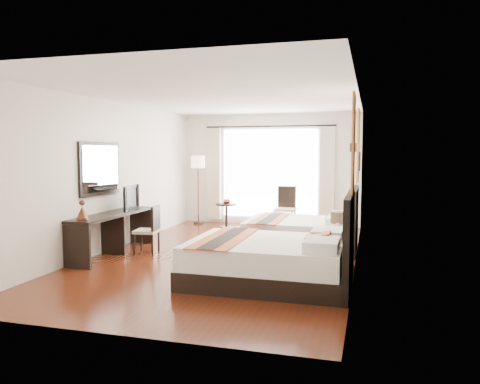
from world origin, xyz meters
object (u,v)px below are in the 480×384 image
(table_lamp, at_px, (338,219))
(side_table, at_px, (226,216))
(bed_near, at_px, (274,259))
(desk_chair, at_px, (148,239))
(console_desk, at_px, (113,234))
(fruit_bowl, at_px, (227,202))
(vase, at_px, (338,234))
(television, at_px, (127,197))
(window_chair, at_px, (285,216))
(floor_lamp, at_px, (198,166))
(bed_far, at_px, (304,232))
(nightstand, at_px, (340,252))

(table_lamp, xyz_separation_m, side_table, (-2.88, 3.19, -0.47))
(bed_near, height_order, desk_chair, bed_near)
(console_desk, bearing_deg, fruit_bowl, 72.10)
(vase, height_order, side_table, vase)
(table_lamp, bearing_deg, television, 175.41)
(television, relative_size, window_chair, 0.79)
(console_desk, height_order, fruit_bowl, console_desk)
(console_desk, bearing_deg, table_lamp, 2.80)
(bed_near, distance_m, table_lamp, 1.49)
(vase, distance_m, fruit_bowl, 4.48)
(window_chair, bearing_deg, console_desk, -34.12)
(window_chair, bearing_deg, fruit_bowl, -81.49)
(desk_chair, bearing_deg, television, -30.78)
(floor_lamp, distance_m, fruit_bowl, 1.28)
(table_lamp, relative_size, television, 0.49)
(bed_far, relative_size, floor_lamp, 1.20)
(television, xyz_separation_m, desk_chair, (0.53, -0.24, -0.72))
(bed_near, relative_size, nightstand, 4.37)
(floor_lamp, relative_size, fruit_bowl, 8.64)
(bed_far, height_order, floor_lamp, floor_lamp)
(table_lamp, height_order, vase, table_lamp)
(vase, relative_size, console_desk, 0.06)
(bed_far, distance_m, window_chair, 2.18)
(bed_far, height_order, nightstand, bed_far)
(table_lamp, bearing_deg, vase, -87.15)
(bed_near, bearing_deg, fruit_bowl, 115.27)
(floor_lamp, bearing_deg, television, -93.54)
(nightstand, height_order, fruit_bowl, fruit_bowl)
(side_table, bearing_deg, television, -110.43)
(desk_chair, bearing_deg, bed_near, 148.02)
(bed_far, xyz_separation_m, side_table, (-2.16, 1.86, -0.01))
(table_lamp, relative_size, window_chair, 0.38)
(table_lamp, distance_m, side_table, 4.32)
(console_desk, xyz_separation_m, side_table, (1.09, 3.38, -0.08))
(bed_far, distance_m, side_table, 2.85)
(bed_far, relative_size, console_desk, 0.95)
(desk_chair, bearing_deg, window_chair, -127.00)
(table_lamp, relative_size, desk_chair, 0.45)
(fruit_bowl, bearing_deg, bed_far, -40.86)
(side_table, distance_m, window_chair, 1.43)
(bed_far, relative_size, window_chair, 2.05)
(bed_near, distance_m, desk_chair, 2.89)
(bed_near, distance_m, bed_far, 2.50)
(vase, bearing_deg, window_chair, 112.15)
(bed_near, height_order, bed_far, bed_near)
(desk_chair, distance_m, fruit_bowl, 3.18)
(window_chair, bearing_deg, bed_near, 9.02)
(bed_far, height_order, desk_chair, bed_far)
(bed_far, relative_size, vase, 16.52)
(table_lamp, bearing_deg, nightstand, -57.86)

